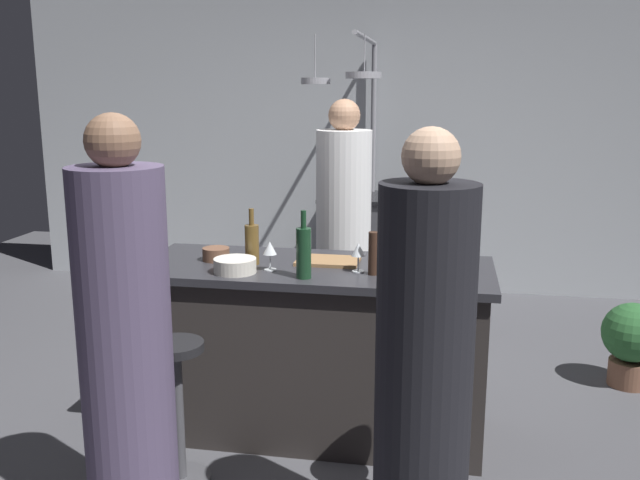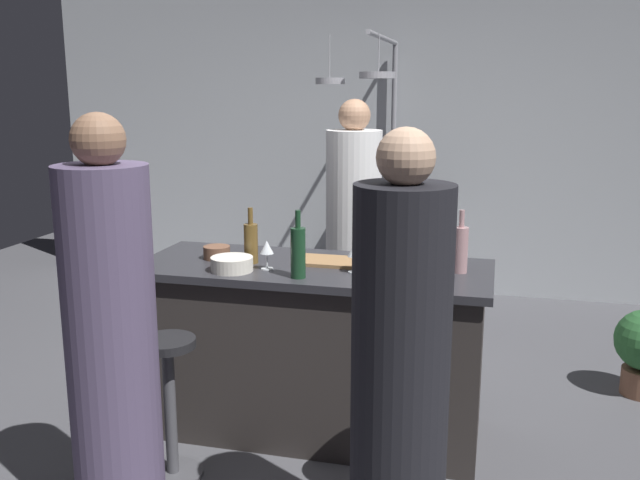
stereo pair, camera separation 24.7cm
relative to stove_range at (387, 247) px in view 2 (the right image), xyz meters
The scene contains 20 objects.
ground_plane 2.49m from the stove_range, 90.00° to the right, with size 9.00×9.00×0.00m, color #4C4C51.
back_wall 0.94m from the stove_range, 90.00° to the left, with size 6.40×0.16×2.60m, color #B2B7BC.
kitchen_island 2.45m from the stove_range, 90.00° to the right, with size 1.80×0.72×0.90m.
stove_range is the anchor object (origin of this frame).
chef 1.40m from the stove_range, 90.65° to the right, with size 0.36×0.36×1.72m.
bar_stool_left 3.11m from the stove_range, 99.52° to the right, with size 0.28×0.28×0.68m.
guest_left 3.52m from the stove_range, 99.07° to the right, with size 0.36×0.36×1.70m.
bar_stool_right 3.12m from the stove_range, 79.37° to the right, with size 0.28×0.28×0.68m.
guest_right 3.52m from the stove_range, 80.31° to the right, with size 0.35×0.35×1.66m.
overhead_pot_rack 1.20m from the stove_range, 96.80° to the right, with size 0.58×1.30×2.17m.
cutting_board 2.43m from the stove_range, 88.62° to the right, with size 0.32×0.22×0.02m, color #997047.
pepper_mill 2.65m from the stove_range, 83.11° to the right, with size 0.05×0.05×0.21m, color #382319.
wine_bottle_amber 2.56m from the stove_range, 97.34° to the right, with size 0.07×0.07×0.29m.
wine_bottle_rose 2.58m from the stove_range, 73.05° to the right, with size 0.07×0.07×0.31m.
wine_bottle_green 2.76m from the stove_range, 90.12° to the right, with size 0.07×0.07×0.33m.
wine_glass_by_chef 2.61m from the stove_range, 84.74° to the right, with size 0.07×0.07×0.15m.
wine_glass_near_left_guest 2.65m from the stove_range, 94.41° to the right, with size 0.07×0.07×0.15m.
mixing_bowl_ceramic 2.73m from the stove_range, 97.64° to the right, with size 0.21×0.21×0.07m, color silver.
mixing_bowl_steel 2.75m from the stove_range, 78.30° to the right, with size 0.18×0.18×0.07m, color #B7B7BC.
mixing_bowl_wooden 2.54m from the stove_range, 102.21° to the right, with size 0.14×0.14×0.07m, color brown.
Camera 2 is at (0.89, -3.32, 1.78)m, focal length 39.09 mm.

